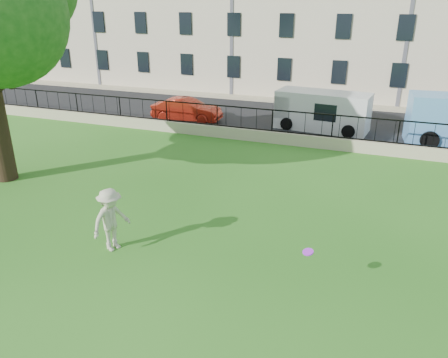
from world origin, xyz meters
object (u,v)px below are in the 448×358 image
at_px(man, 111,220).
at_px(frisbee, 308,252).
at_px(white_van, 322,111).
at_px(red_sedan, 187,110).

distance_m(man, frisbee, 5.65).
xyz_separation_m(man, white_van, (3.64, 15.18, 0.11)).
height_order(frisbee, red_sedan, red_sedan).
relative_size(frisbee, white_van, 0.05).
relative_size(man, frisbee, 7.06).
xyz_separation_m(man, red_sedan, (-4.27, 14.18, -0.27)).
relative_size(frisbee, red_sedan, 0.06).
bearing_deg(man, frisbee, -70.71).
distance_m(frisbee, white_van, 15.32).
bearing_deg(red_sedan, man, -167.11).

